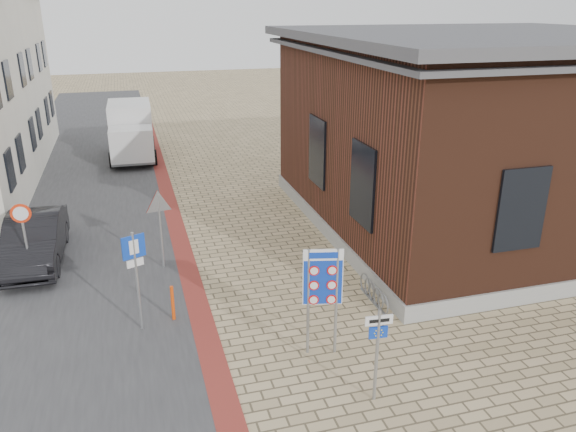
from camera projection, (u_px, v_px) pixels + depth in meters
ground at (306, 365)px, 12.71m from camera, size 120.00×120.00×0.00m
road_strip at (83, 189)px, 24.75m from camera, size 7.00×60.00×0.02m
curb_strip at (174, 220)px, 21.17m from camera, size 0.60×40.00×0.02m
brick_building at (486, 128)px, 20.09m from camera, size 13.00×13.00×6.80m
bike_rack at (374, 294)px, 15.28m from camera, size 0.08×1.80×0.60m
sedan at (35, 240)px, 17.54m from camera, size 1.66×4.60×1.51m
box_truck at (131, 131)px, 29.20m from camera, size 2.38×5.37×2.79m
border_sign at (323, 280)px, 12.52m from camera, size 0.89×0.25×2.65m
essen_sign at (378, 342)px, 11.14m from camera, size 0.57×0.09×2.11m
parking_sign at (135, 264)px, 13.48m from camera, size 0.55×0.26×2.63m
yield_sign at (159, 211)px, 16.73m from camera, size 0.87×0.22×2.47m
speed_sign at (24, 230)px, 16.05m from camera, size 0.56×0.07×2.40m
bollard at (173, 303)px, 14.36m from camera, size 0.09×0.09×0.97m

